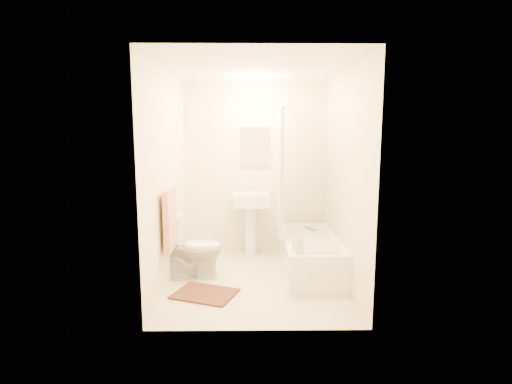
{
  "coord_description": "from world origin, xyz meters",
  "views": [
    {
      "loc": [
        -0.05,
        -4.46,
        1.73
      ],
      "look_at": [
        0.0,
        0.25,
        1.0
      ],
      "focal_mm": 28.0,
      "sensor_mm": 36.0,
      "label": 1
    }
  ],
  "objects_px": {
    "sink": "(251,222)",
    "bathtub": "(310,254)",
    "bath_mat": "(205,294)",
    "soap_bottle": "(298,243)",
    "toilet": "(193,249)"
  },
  "relations": [
    {
      "from": "sink",
      "to": "bathtub",
      "type": "bearing_deg",
      "value": -45.61
    },
    {
      "from": "sink",
      "to": "bath_mat",
      "type": "relative_size",
      "value": 1.52
    },
    {
      "from": "bath_mat",
      "to": "sink",
      "type": "bearing_deg",
      "value": 70.65
    },
    {
      "from": "bath_mat",
      "to": "soap_bottle",
      "type": "relative_size",
      "value": 2.96
    },
    {
      "from": "toilet",
      "to": "bathtub",
      "type": "distance_m",
      "value": 1.44
    },
    {
      "from": "bath_mat",
      "to": "soap_bottle",
      "type": "distance_m",
      "value": 1.13
    },
    {
      "from": "toilet",
      "to": "soap_bottle",
      "type": "distance_m",
      "value": 1.29
    },
    {
      "from": "toilet",
      "to": "sink",
      "type": "bearing_deg",
      "value": -43.18
    },
    {
      "from": "sink",
      "to": "soap_bottle",
      "type": "bearing_deg",
      "value": -72.06
    },
    {
      "from": "toilet",
      "to": "soap_bottle",
      "type": "relative_size",
      "value": 3.27
    },
    {
      "from": "soap_bottle",
      "to": "bath_mat",
      "type": "bearing_deg",
      "value": -174.45
    },
    {
      "from": "bathtub",
      "to": "soap_bottle",
      "type": "xyz_separation_m",
      "value": [
        -0.22,
        -0.63,
        0.32
      ]
    },
    {
      "from": "bathtub",
      "to": "bath_mat",
      "type": "distance_m",
      "value": 1.43
    },
    {
      "from": "sink",
      "to": "soap_bottle",
      "type": "relative_size",
      "value": 4.49
    },
    {
      "from": "bath_mat",
      "to": "toilet",
      "type": "bearing_deg",
      "value": 110.37
    }
  ]
}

